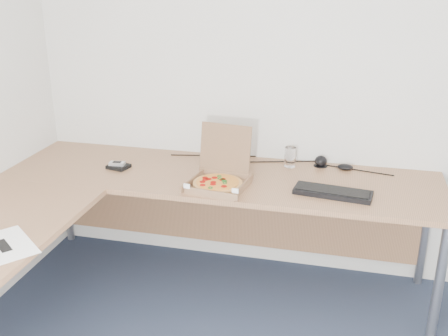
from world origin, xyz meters
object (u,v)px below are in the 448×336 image
(pizza_box, at_px, (219,180))
(desk, at_px, (140,204))
(keyboard, at_px, (333,192))
(drinking_glass, at_px, (290,157))
(wallet, at_px, (119,166))

(pizza_box, bearing_deg, desk, -136.49)
(desk, relative_size, pizza_box, 7.19)
(desk, height_order, keyboard, keyboard)
(drinking_glass, xyz_separation_m, wallet, (-0.99, -0.27, -0.05))
(pizza_box, relative_size, keyboard, 0.86)
(wallet, bearing_deg, drinking_glass, 28.60)
(pizza_box, bearing_deg, drinking_glass, 57.49)
(drinking_glass, bearing_deg, keyboard, -53.79)
(desk, relative_size, wallet, 21.05)
(desk, distance_m, keyboard, 1.01)
(desk, xyz_separation_m, wallet, (-0.29, 0.39, 0.04))
(drinking_glass, bearing_deg, wallet, -164.57)
(desk, bearing_deg, wallet, 127.23)
(desk, xyz_separation_m, drinking_glass, (0.70, 0.66, 0.09))
(desk, distance_m, wallet, 0.49)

